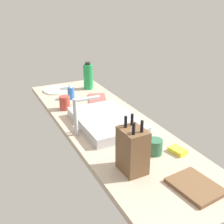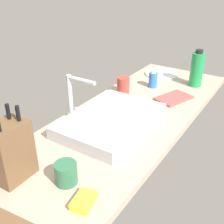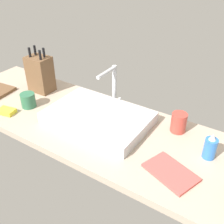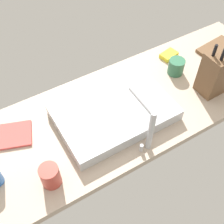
{
  "view_description": "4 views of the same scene",
  "coord_description": "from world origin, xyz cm",
  "px_view_note": "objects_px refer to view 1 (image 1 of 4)",
  "views": [
    {
      "loc": [
        -148.54,
        70.47,
        83.03
      ],
      "look_at": [
        3.73,
        -4.96,
        9.15
      ],
      "focal_mm": 45.85,
      "sensor_mm": 36.0,
      "label": 1
    },
    {
      "loc": [
        -99.25,
        -61.78,
        71.7
      ],
      "look_at": [
        1.58,
        3.44,
        9.01
      ],
      "focal_mm": 45.35,
      "sensor_mm": 36.0,
      "label": 2
    },
    {
      "loc": [
        65.98,
        -89.59,
        82.46
      ],
      "look_at": [
        4.8,
        4.63,
        10.52
      ],
      "focal_mm": 43.43,
      "sensor_mm": 36.0,
      "label": 3
    },
    {
      "loc": [
        39.52,
        69.6,
        105.79
      ],
      "look_at": [
        0.42,
        3.79,
        9.86
      ],
      "focal_mm": 45.97,
      "sensor_mm": 36.0,
      "label": 4
    }
  ],
  "objects_px": {
    "coffee_mug": "(155,147)",
    "dish_sponge": "(178,151)",
    "water_bottle": "(88,76)",
    "dish_towel": "(97,98)",
    "knife_block": "(133,150)",
    "soap_bottle": "(71,92)",
    "sink_basin": "(106,121)",
    "faucet": "(79,112)",
    "dinner_plate": "(57,90)",
    "ceramic_cup": "(65,103)",
    "cutting_board": "(195,186)"
  },
  "relations": [
    {
      "from": "dish_towel",
      "to": "dish_sponge",
      "type": "bearing_deg",
      "value": -176.12
    },
    {
      "from": "soap_bottle",
      "to": "ceramic_cup",
      "type": "bearing_deg",
      "value": 149.19
    },
    {
      "from": "cutting_board",
      "to": "dish_sponge",
      "type": "distance_m",
      "value": 0.29
    },
    {
      "from": "ceramic_cup",
      "to": "dish_sponge",
      "type": "distance_m",
      "value": 0.9
    },
    {
      "from": "soap_bottle",
      "to": "dish_towel",
      "type": "height_order",
      "value": "soap_bottle"
    },
    {
      "from": "coffee_mug",
      "to": "dish_sponge",
      "type": "relative_size",
      "value": 0.89
    },
    {
      "from": "water_bottle",
      "to": "coffee_mug",
      "type": "height_order",
      "value": "water_bottle"
    },
    {
      "from": "faucet",
      "to": "dish_sponge",
      "type": "xyz_separation_m",
      "value": [
        -0.43,
        -0.39,
        -0.13
      ]
    },
    {
      "from": "faucet",
      "to": "cutting_board",
      "type": "relative_size",
      "value": 1.05
    },
    {
      "from": "dish_sponge",
      "to": "soap_bottle",
      "type": "bearing_deg",
      "value": 13.46
    },
    {
      "from": "coffee_mug",
      "to": "ceramic_cup",
      "type": "bearing_deg",
      "value": 16.76
    },
    {
      "from": "ceramic_cup",
      "to": "dish_sponge",
      "type": "height_order",
      "value": "ceramic_cup"
    },
    {
      "from": "knife_block",
      "to": "cutting_board",
      "type": "distance_m",
      "value": 0.31
    },
    {
      "from": "water_bottle",
      "to": "knife_block",
      "type": "bearing_deg",
      "value": 167.54
    },
    {
      "from": "knife_block",
      "to": "soap_bottle",
      "type": "bearing_deg",
      "value": -4.11
    },
    {
      "from": "dish_towel",
      "to": "coffee_mug",
      "type": "xyz_separation_m",
      "value": [
        -0.86,
        0.05,
        0.03
      ]
    },
    {
      "from": "water_bottle",
      "to": "dish_towel",
      "type": "bearing_deg",
      "value": 172.66
    },
    {
      "from": "sink_basin",
      "to": "knife_block",
      "type": "height_order",
      "value": "knife_block"
    },
    {
      "from": "soap_bottle",
      "to": "dish_sponge",
      "type": "relative_size",
      "value": 1.36
    },
    {
      "from": "knife_block",
      "to": "water_bottle",
      "type": "distance_m",
      "value": 1.24
    },
    {
      "from": "water_bottle",
      "to": "soap_bottle",
      "type": "bearing_deg",
      "value": 128.13
    },
    {
      "from": "cutting_board",
      "to": "coffee_mug",
      "type": "height_order",
      "value": "coffee_mug"
    },
    {
      "from": "faucet",
      "to": "soap_bottle",
      "type": "xyz_separation_m",
      "value": [
        0.58,
        -0.14,
        -0.09
      ]
    },
    {
      "from": "cutting_board",
      "to": "coffee_mug",
      "type": "relative_size",
      "value": 2.69
    },
    {
      "from": "cutting_board",
      "to": "dish_towel",
      "type": "bearing_deg",
      "value": -2.61
    },
    {
      "from": "sink_basin",
      "to": "faucet",
      "type": "distance_m",
      "value": 0.22
    },
    {
      "from": "soap_bottle",
      "to": "dish_sponge",
      "type": "xyz_separation_m",
      "value": [
        -1.01,
        -0.24,
        -0.04
      ]
    },
    {
      "from": "dinner_plate",
      "to": "coffee_mug",
      "type": "height_order",
      "value": "coffee_mug"
    },
    {
      "from": "ceramic_cup",
      "to": "dish_sponge",
      "type": "relative_size",
      "value": 1.08
    },
    {
      "from": "soap_bottle",
      "to": "dish_sponge",
      "type": "height_order",
      "value": "soap_bottle"
    },
    {
      "from": "soap_bottle",
      "to": "water_bottle",
      "type": "height_order",
      "value": "water_bottle"
    },
    {
      "from": "faucet",
      "to": "ceramic_cup",
      "type": "bearing_deg",
      "value": -5.21
    },
    {
      "from": "faucet",
      "to": "cutting_board",
      "type": "height_order",
      "value": "faucet"
    },
    {
      "from": "water_bottle",
      "to": "faucet",
      "type": "bearing_deg",
      "value": 154.5
    },
    {
      "from": "soap_bottle",
      "to": "dish_towel",
      "type": "relative_size",
      "value": 0.6
    },
    {
      "from": "ceramic_cup",
      "to": "faucet",
      "type": "bearing_deg",
      "value": 174.79
    },
    {
      "from": "dinner_plate",
      "to": "knife_block",
      "type": "bearing_deg",
      "value": 179.52
    },
    {
      "from": "faucet",
      "to": "dish_sponge",
      "type": "distance_m",
      "value": 0.59
    },
    {
      "from": "soap_bottle",
      "to": "water_bottle",
      "type": "distance_m",
      "value": 0.28
    },
    {
      "from": "dinner_plate",
      "to": "ceramic_cup",
      "type": "xyz_separation_m",
      "value": [
        -0.42,
        0.07,
        0.04
      ]
    },
    {
      "from": "soap_bottle",
      "to": "dish_towel",
      "type": "xyz_separation_m",
      "value": [
        -0.1,
        -0.18,
        -0.05
      ]
    },
    {
      "from": "faucet",
      "to": "dinner_plate",
      "type": "height_order",
      "value": "faucet"
    },
    {
      "from": "sink_basin",
      "to": "cutting_board",
      "type": "bearing_deg",
      "value": -173.53
    },
    {
      "from": "faucet",
      "to": "coffee_mug",
      "type": "relative_size",
      "value": 2.83
    },
    {
      "from": "sink_basin",
      "to": "coffee_mug",
      "type": "distance_m",
      "value": 0.42
    },
    {
      "from": "faucet",
      "to": "coffee_mug",
      "type": "height_order",
      "value": "faucet"
    },
    {
      "from": "faucet",
      "to": "ceramic_cup",
      "type": "relative_size",
      "value": 2.32
    },
    {
      "from": "cutting_board",
      "to": "water_bottle",
      "type": "relative_size",
      "value": 0.93
    },
    {
      "from": "dish_towel",
      "to": "water_bottle",
      "type": "bearing_deg",
      "value": -7.34
    },
    {
      "from": "faucet",
      "to": "coffee_mug",
      "type": "distance_m",
      "value": 0.48
    }
  ]
}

